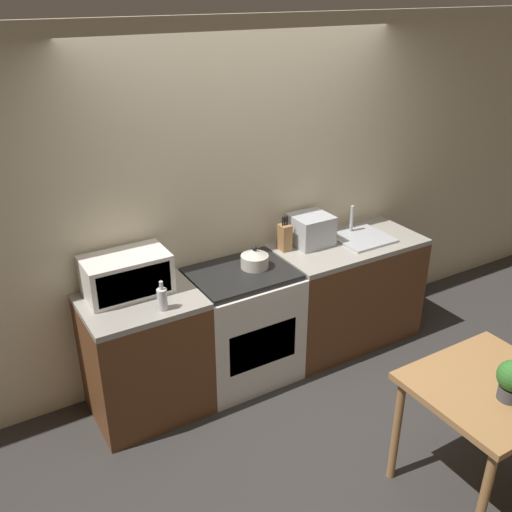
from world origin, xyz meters
TOP-DOWN VIEW (x-y plane):
  - ground_plane at (0.00, 0.00)m, footprint 16.00×16.00m
  - wall_back at (0.00, 1.19)m, footprint 10.00×0.06m
  - counter_left_run at (-1.00, 0.85)m, footprint 0.78×0.62m
  - counter_right_run at (0.77, 0.85)m, footprint 1.23×0.62m
  - stove_range at (-0.22, 0.85)m, footprint 0.76×0.62m
  - kettle at (-0.11, 0.86)m, footprint 0.20×0.20m
  - microwave at (-1.03, 0.97)m, footprint 0.56×0.33m
  - bottle at (-0.91, 0.65)m, footprint 0.07×0.07m
  - knife_block at (0.25, 1.01)m, footprint 0.08×0.10m
  - toaster_oven at (0.49, 0.99)m, footprint 0.30×0.29m
  - sink_basin at (0.90, 0.86)m, footprint 0.43×0.41m
  - dining_table at (0.41, -0.84)m, footprint 0.83×0.75m

SIDE VIEW (x-z plane):
  - ground_plane at x=0.00m, z-range 0.00..0.00m
  - stove_range at x=-0.22m, z-range 0.00..0.90m
  - counter_left_run at x=-1.00m, z-range 0.00..0.90m
  - counter_right_run at x=0.77m, z-range 0.00..0.90m
  - dining_table at x=0.41m, z-range 0.28..1.06m
  - sink_basin at x=0.90m, z-range 0.80..1.04m
  - kettle at x=-0.11m, z-range 0.88..1.05m
  - bottle at x=-0.91m, z-range 0.88..1.08m
  - knife_block at x=0.25m, z-range 0.87..1.15m
  - toaster_oven at x=0.49m, z-range 0.90..1.14m
  - microwave at x=-1.03m, z-range 0.90..1.17m
  - wall_back at x=0.00m, z-range 0.00..2.60m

